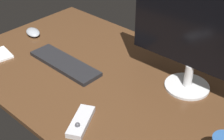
# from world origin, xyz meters

# --- Properties ---
(desk) EXTENTS (1.40, 0.84, 0.02)m
(desk) POSITION_xyz_m (0.00, 0.00, 0.01)
(desk) COLOR #4C301C
(desk) RESTS_ON ground
(monitor) EXTENTS (0.55, 0.19, 0.49)m
(monitor) POSITION_xyz_m (0.31, 0.17, 0.29)
(monitor) COLOR silver
(monitor) RESTS_ON desk
(keyboard) EXTENTS (0.38, 0.12, 0.02)m
(keyboard) POSITION_xyz_m (-0.20, -0.07, 0.03)
(keyboard) COLOR black
(keyboard) RESTS_ON desk
(computer_mouse) EXTENTS (0.13, 0.10, 0.03)m
(computer_mouse) POSITION_xyz_m (-0.56, 0.02, 0.04)
(computer_mouse) COLOR #999EA5
(computer_mouse) RESTS_ON desk
(media_remote) EXTENTS (0.13, 0.17, 0.03)m
(media_remote) POSITION_xyz_m (0.14, -0.28, 0.03)
(media_remote) COLOR #B7B7BC
(media_remote) RESTS_ON desk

